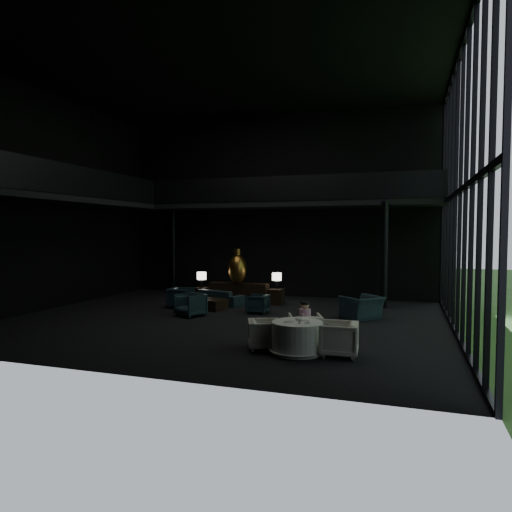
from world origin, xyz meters
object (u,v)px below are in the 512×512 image
(table_lamp_right, at_px, (277,277))
(lounge_armchair_south, at_px, (190,302))
(lounge_armchair_east, at_px, (258,304))
(dining_chair_west, at_px, (264,332))
(table_lamp_left, at_px, (202,276))
(console, at_px, (239,293))
(side_table_right, at_px, (276,297))
(dining_chair_east, at_px, (339,335))
(bronze_urn, at_px, (237,269))
(lounge_armchair_west, at_px, (180,296))
(child, at_px, (305,313))
(coffee_table, at_px, (213,304))
(side_table_left, at_px, (203,294))
(dining_chair_north, at_px, (305,326))
(dining_table, at_px, (297,339))
(sofa, at_px, (219,295))
(window_armchair, at_px, (362,302))

(table_lamp_right, relative_size, lounge_armchair_south, 0.67)
(lounge_armchair_east, distance_m, dining_chair_west, 4.90)
(table_lamp_left, height_order, table_lamp_right, table_lamp_right)
(console, relative_size, side_table_right, 4.00)
(lounge_armchair_south, height_order, dining_chair_east, dining_chair_east)
(bronze_urn, relative_size, lounge_armchair_west, 1.56)
(lounge_armchair_south, height_order, child, child)
(table_lamp_left, relative_size, lounge_armchair_west, 0.71)
(dining_chair_west, bearing_deg, coffee_table, 15.12)
(dining_chair_east, bearing_deg, side_table_left, -138.91)
(table_lamp_right, relative_size, lounge_armchair_west, 0.70)
(dining_chair_north, bearing_deg, table_lamp_right, -87.85)
(dining_table, relative_size, dining_chair_west, 1.69)
(sofa, bearing_deg, dining_table, 142.40)
(console, distance_m, sofa, 0.97)
(side_table_left, height_order, side_table_right, side_table_right)
(dining_chair_north, bearing_deg, sofa, -68.26)
(table_lamp_right, height_order, window_armchair, table_lamp_right)
(console, bearing_deg, side_table_right, -3.67)
(sofa, distance_m, lounge_armchair_south, 2.61)
(dining_chair_north, distance_m, dining_chair_east, 1.34)
(lounge_armchair_west, bearing_deg, console, -43.58)
(side_table_left, xyz_separation_m, side_table_right, (3.20, -0.06, 0.03))
(coffee_table, bearing_deg, side_table_right, 45.25)
(console, xyz_separation_m, table_lamp_right, (1.60, 0.03, 0.67))
(bronze_urn, distance_m, dining_table, 7.93)
(lounge_armchair_east, height_order, dining_chair_north, dining_chair_north)
(lounge_armchair_west, relative_size, dining_chair_north, 1.01)
(console, relative_size, dining_chair_east, 2.51)
(table_lamp_left, bearing_deg, lounge_armchair_south, -71.30)
(table_lamp_right, xyz_separation_m, child, (2.40, -5.92, -0.29))
(dining_table, bearing_deg, table_lamp_right, 109.35)
(table_lamp_left, relative_size, table_lamp_right, 1.03)
(window_armchair, xyz_separation_m, dining_table, (-1.07, -4.75, -0.23))
(lounge_armchair_west, distance_m, lounge_armchair_south, 1.88)
(bronze_urn, relative_size, child, 2.13)
(lounge_armchair_east, xyz_separation_m, coffee_table, (-1.80, 0.15, -0.15))
(console, bearing_deg, table_lamp_left, -175.50)
(bronze_urn, distance_m, table_lamp_left, 1.64)
(table_lamp_right, distance_m, dining_chair_north, 6.45)
(console, distance_m, coffee_table, 2.04)
(lounge_armchair_west, relative_size, child, 1.37)
(side_table_right, relative_size, coffee_table, 0.71)
(side_table_left, bearing_deg, window_armchair, -17.49)
(window_armchair, relative_size, coffee_table, 1.46)
(sofa, distance_m, dining_chair_east, 8.16)
(side_table_right, distance_m, dining_chair_east, 7.54)
(table_lamp_left, relative_size, side_table_right, 1.05)
(coffee_table, relative_size, child, 1.32)
(side_table_left, xyz_separation_m, table_lamp_right, (3.20, 0.08, 0.79))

